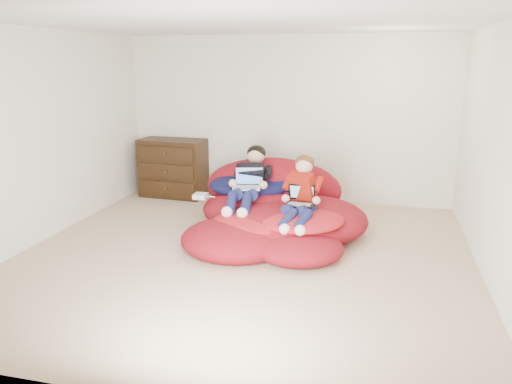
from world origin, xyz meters
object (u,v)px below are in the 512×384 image
Objects in this scene: beanbag_pile at (275,212)px; laptop_white at (248,183)px; dresser at (173,168)px; laptop_black at (301,199)px; younger_boy at (301,192)px; older_boy at (250,178)px.

laptop_white is (-0.35, -0.03, 0.37)m from beanbag_pile.
dresser is 3.34× the size of laptop_black.
younger_boy is 3.02× the size of laptop_black.
beanbag_pile reaches higher than laptop_white.
laptop_black is at bearing -90.00° from younger_boy.
beanbag_pile is 6.25× the size of laptop_white.
beanbag_pile is at bearing 5.32° from laptop_white.
laptop_white is (0.00, -0.12, -0.03)m from older_boy.
older_boy is 0.86m from laptop_black.
older_boy reaches higher than dresser.
younger_boy is at bearing 90.00° from laptop_black.
older_boy is 3.94× the size of laptop_black.
dresser is 2.86m from younger_boy.
older_boy is at bearing 165.93° from beanbag_pile.
laptop_white is (-0.73, 0.31, -0.01)m from younger_boy.
older_boy reaches higher than laptop_black.
older_boy is at bearing 149.76° from younger_boy.
older_boy is (1.60, -1.24, 0.21)m from dresser.
younger_boy reaches higher than beanbag_pile.
beanbag_pile is 0.64m from younger_boy.
dresser is 0.43× the size of beanbag_pile.
beanbag_pile is 7.77× the size of laptop_black.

